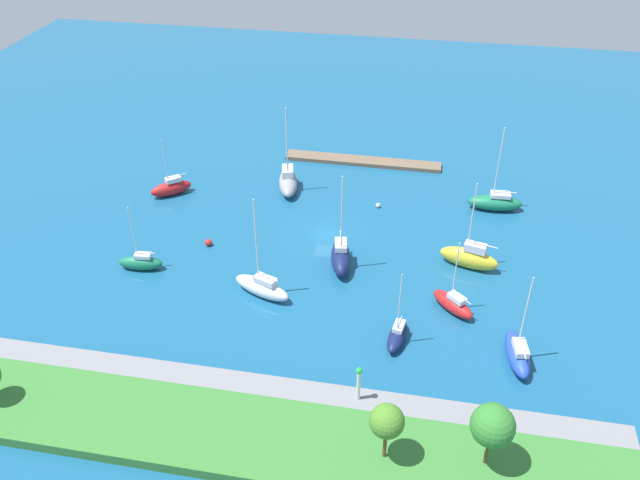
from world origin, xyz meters
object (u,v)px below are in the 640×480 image
sailboat_green_lone_north (141,262)px  sailboat_navy_far_south (397,335)px  sailboat_gray_center_basin (288,181)px  mooring_buoy_red (208,242)px  sailboat_blue_mid_basin (517,353)px  mooring_buoy_white (378,205)px  park_tree_west (493,426)px  sailboat_yellow_inner_mooring (469,257)px  sailboat_red_off_beacon (453,304)px  sailboat_green_near_pier (495,202)px  sailboat_red_along_channel (171,188)px  sailboat_navy_far_north (341,257)px  park_tree_east (387,421)px  sailboat_white_west_end (262,287)px  harbor_beacon (359,381)px  pier_dock (363,161)px

sailboat_green_lone_north → sailboat_navy_far_south: 30.76m
sailboat_gray_center_basin → mooring_buoy_red: 16.36m
sailboat_blue_mid_basin → mooring_buoy_white: size_ratio=15.93×
park_tree_west → sailboat_yellow_inner_mooring: 28.18m
sailboat_gray_center_basin → sailboat_blue_mid_basin: bearing=32.1°
sailboat_red_off_beacon → mooring_buoy_red: size_ratio=10.12×
sailboat_green_lone_north → sailboat_green_near_pier: 45.45m
park_tree_west → sailboat_red_off_beacon: sailboat_red_off_beacon is taller
sailboat_red_along_channel → park_tree_west: bearing=99.9°
sailboat_red_off_beacon → sailboat_blue_mid_basin: bearing=176.7°
sailboat_navy_far_north → mooring_buoy_red: sailboat_navy_far_north is taller
sailboat_navy_far_north → sailboat_yellow_inner_mooring: 14.79m
park_tree_east → sailboat_red_along_channel: bearing=-49.1°
sailboat_red_along_channel → sailboat_white_west_end: bearing=95.5°
sailboat_yellow_inner_mooring → sailboat_white_west_end: bearing=37.9°
sailboat_gray_center_basin → sailboat_red_along_channel: sailboat_gray_center_basin is taller
harbor_beacon → sailboat_white_west_end: size_ratio=0.31×
sailboat_red_along_channel → mooring_buoy_red: 13.89m
mooring_buoy_white → sailboat_navy_far_north: bearing=78.4°
sailboat_green_near_pier → mooring_buoy_white: bearing=5.5°
pier_dock → park_tree_east: size_ratio=4.10×
park_tree_west → sailboat_green_lone_north: sailboat_green_lone_north is taller
pier_dock → sailboat_green_lone_north: (21.67, 30.56, 0.63)m
mooring_buoy_red → pier_dock: bearing=-122.3°
pier_dock → sailboat_navy_far_south: size_ratio=2.66×
harbor_beacon → pier_dock: bearing=-83.1°
sailboat_blue_mid_basin → sailboat_navy_far_south: (11.56, -0.68, -0.27)m
park_tree_west → mooring_buoy_white: size_ratio=9.88×
park_tree_east → sailboat_red_off_beacon: 21.58m
sailboat_white_west_end → park_tree_east: bearing=149.7°
sailboat_navy_far_north → sailboat_yellow_inner_mooring: size_ratio=1.10×
sailboat_navy_far_north → sailboat_green_near_pier: size_ratio=1.04×
sailboat_navy_far_south → sailboat_red_off_beacon: bearing=146.8°
harbor_beacon → sailboat_yellow_inner_mooring: (-9.73, -23.07, -1.85)m
sailboat_green_lone_north → sailboat_green_near_pier: bearing=-159.2°
harbor_beacon → sailboat_blue_mid_basin: sailboat_blue_mid_basin is taller
park_tree_west → sailboat_green_near_pier: size_ratio=0.53×
park_tree_west → sailboat_blue_mid_basin: 14.30m
sailboat_green_near_pier → pier_dock: bearing=-30.9°
sailboat_red_along_channel → sailboat_red_off_beacon: bearing=117.5°
sailboat_white_west_end → mooring_buoy_white: sailboat_white_west_end is taller
park_tree_east → sailboat_white_west_end: size_ratio=0.46×
harbor_beacon → sailboat_green_lone_north: (27.31, -15.75, -2.29)m
sailboat_gray_center_basin → sailboat_green_near_pier: 27.86m
sailboat_navy_far_north → sailboat_yellow_inner_mooring: (-14.55, -2.62, 0.06)m
park_tree_west → sailboat_navy_far_south: 16.78m
sailboat_green_near_pier → sailboat_navy_far_south: (10.37, 27.47, -0.29)m
park_tree_west → sailboat_blue_mid_basin: (-3.35, -13.19, -4.39)m
harbor_beacon → mooring_buoy_red: 30.47m
sailboat_navy_far_south → mooring_buoy_red: bearing=-108.1°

